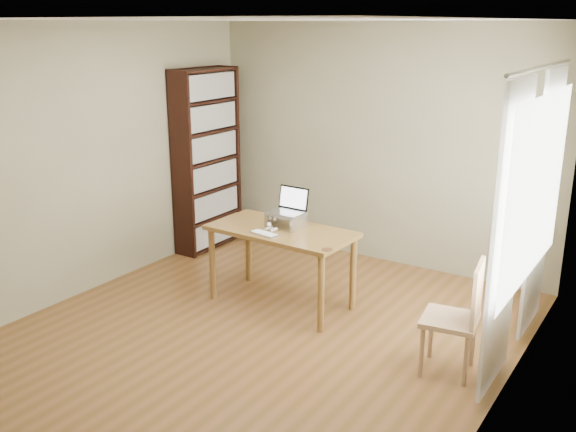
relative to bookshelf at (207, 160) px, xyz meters
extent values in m
cube|color=brown|center=(1.83, -1.55, -1.06)|extent=(4.00, 4.50, 0.02)
cube|color=white|center=(1.83, -1.55, 1.56)|extent=(4.00, 4.50, 0.02)
cube|color=#787050|center=(1.83, 0.71, 0.25)|extent=(4.00, 0.02, 2.60)
cube|color=#787050|center=(1.83, -3.81, 0.25)|extent=(4.00, 0.02, 2.60)
cube|color=#787050|center=(-0.18, -1.55, 0.25)|extent=(0.02, 4.50, 2.60)
cube|color=#787050|center=(3.84, -1.55, 0.25)|extent=(0.02, 4.50, 2.60)
cube|color=white|center=(3.81, -0.75, 0.35)|extent=(0.01, 1.80, 1.40)
cube|color=black|center=(-0.01, -0.43, 0.00)|extent=(0.30, 0.04, 2.10)
cube|color=black|center=(-0.01, 0.43, 0.00)|extent=(0.30, 0.04, 2.10)
cube|color=black|center=(-0.15, 0.00, 0.00)|extent=(0.02, 0.90, 2.10)
cube|color=black|center=(-0.01, 0.00, -1.02)|extent=(0.30, 0.84, 0.02)
cube|color=black|center=(0.02, 0.00, -0.85)|extent=(0.20, 0.78, 0.28)
cube|color=black|center=(-0.01, 0.00, -0.68)|extent=(0.30, 0.84, 0.03)
cube|color=black|center=(0.02, 0.00, -0.51)|extent=(0.20, 0.78, 0.28)
cube|color=black|center=(-0.01, 0.00, -0.34)|extent=(0.30, 0.84, 0.02)
cube|color=black|center=(0.02, 0.00, -0.17)|extent=(0.20, 0.78, 0.28)
cube|color=black|center=(-0.01, 0.00, 0.00)|extent=(0.30, 0.84, 0.02)
cube|color=black|center=(0.02, 0.00, 0.17)|extent=(0.20, 0.78, 0.28)
cube|color=black|center=(-0.01, 0.00, 0.34)|extent=(0.30, 0.84, 0.02)
cube|color=black|center=(0.02, 0.00, 0.51)|extent=(0.20, 0.78, 0.28)
cube|color=black|center=(-0.01, 0.00, 0.68)|extent=(0.30, 0.84, 0.02)
cube|color=black|center=(0.02, 0.00, 0.85)|extent=(0.20, 0.78, 0.28)
cube|color=black|center=(-0.01, 0.00, 1.02)|extent=(0.30, 0.84, 0.03)
cube|color=white|center=(3.75, -1.30, 0.10)|extent=(0.03, 0.70, 2.20)
cube|color=white|center=(3.75, -0.20, 0.10)|extent=(0.03, 0.70, 2.20)
cylinder|color=silver|center=(3.75, -0.75, 1.23)|extent=(0.03, 1.90, 0.03)
cube|color=brown|center=(1.64, -0.92, -0.32)|extent=(1.38, 0.72, 0.04)
cylinder|color=brown|center=(1.03, -0.65, -0.70)|extent=(0.06, 0.06, 0.71)
cylinder|color=brown|center=(2.26, -0.65, -0.70)|extent=(0.06, 0.06, 0.71)
cylinder|color=brown|center=(1.03, -1.20, -0.70)|extent=(0.06, 0.06, 0.71)
cylinder|color=brown|center=(2.26, -1.20, -0.70)|extent=(0.06, 0.06, 0.71)
cube|color=silver|center=(1.50, -0.84, -0.24)|extent=(0.03, 0.25, 0.12)
cube|color=silver|center=(1.79, -0.84, -0.24)|extent=(0.03, 0.25, 0.12)
cube|color=silver|center=(1.64, -0.84, -0.17)|extent=(0.32, 0.25, 0.01)
cube|color=silver|center=(1.64, -0.84, -0.16)|extent=(0.33, 0.23, 0.02)
cube|color=black|center=(1.64, -0.71, -0.05)|extent=(0.32, 0.06, 0.21)
cube|color=white|center=(1.64, -0.72, -0.05)|extent=(0.29, 0.05, 0.18)
cube|color=silver|center=(1.61, -1.14, -0.29)|extent=(0.28, 0.15, 0.02)
cube|color=white|center=(1.61, -1.14, -0.28)|extent=(0.26, 0.13, 0.00)
cylinder|color=#50331B|center=(2.28, -1.19, -0.30)|extent=(0.09, 0.09, 0.01)
ellipsoid|color=#474138|center=(1.61, -0.81, -0.24)|extent=(0.16, 0.35, 0.12)
ellipsoid|color=#474138|center=(1.61, -0.70, -0.24)|extent=(0.14, 0.15, 0.11)
ellipsoid|color=#474138|center=(1.61, -1.00, -0.22)|extent=(0.09, 0.09, 0.09)
ellipsoid|color=silver|center=(1.61, -0.96, -0.25)|extent=(0.08, 0.08, 0.07)
sphere|color=silver|center=(1.61, -1.04, -0.23)|extent=(0.04, 0.04, 0.04)
cone|color=#474138|center=(1.58, -1.00, -0.18)|extent=(0.03, 0.04, 0.04)
cone|color=#474138|center=(1.63, -1.00, -0.18)|extent=(0.03, 0.04, 0.04)
cylinder|color=silver|center=(1.58, -1.01, -0.29)|extent=(0.03, 0.08, 0.03)
cylinder|color=silver|center=(1.64, -1.01, -0.29)|extent=(0.03, 0.08, 0.03)
cylinder|color=#474138|center=(1.70, -0.68, -0.28)|extent=(0.12, 0.19, 0.03)
cube|color=#A58359|center=(3.40, -1.27, -0.62)|extent=(0.46, 0.46, 0.04)
cylinder|color=#A58359|center=(3.23, -1.43, -0.83)|extent=(0.04, 0.04, 0.43)
cylinder|color=#A58359|center=(3.56, -1.43, -0.83)|extent=(0.04, 0.04, 0.43)
cylinder|color=#A58359|center=(3.23, -1.10, -0.83)|extent=(0.04, 0.04, 0.43)
cylinder|color=#A58359|center=(3.56, -1.10, -0.83)|extent=(0.04, 0.04, 0.43)
cube|color=#A58359|center=(3.58, -1.27, -0.38)|extent=(0.09, 0.38, 0.48)
camera|label=1|loc=(4.76, -5.62, 1.53)|focal=40.00mm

